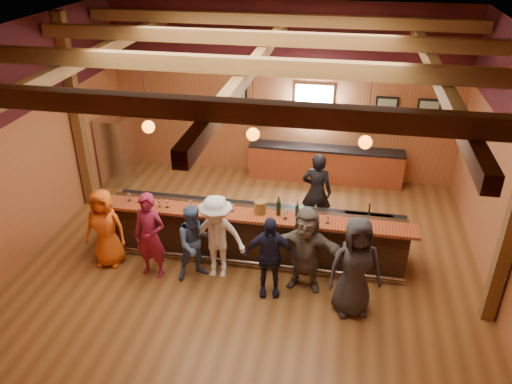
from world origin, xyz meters
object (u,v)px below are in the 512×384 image
bar_counter (255,231)px  ice_bucket (260,207)px  customer_brown (306,249)px  customer_dark (355,267)px  stainless_fridge (116,151)px  customer_denim (195,243)px  customer_navy (269,257)px  bottle_a (278,208)px  customer_redvest (150,236)px  customer_white (217,237)px  bartender (317,192)px  back_bar_cabinet (325,164)px  customer_orange (105,228)px

bar_counter → ice_bucket: 0.77m
customer_brown → customer_dark: size_ratio=0.89×
stainless_fridge → customer_denim: stainless_fridge is taller
customer_navy → customer_dark: bearing=-17.5°
stainless_fridge → bottle_a: (4.61, -2.69, 0.36)m
customer_redvest → customer_brown: 2.93m
customer_white → customer_navy: customer_white is taller
bar_counter → bartender: (1.13, 1.21, 0.38)m
customer_redvest → ice_bucket: (1.96, 0.84, 0.36)m
bar_counter → back_bar_cabinet: (1.18, 3.57, -0.05)m
bartender → bottle_a: 1.62m
customer_redvest → customer_navy: customer_redvest is taller
customer_white → ice_bucket: customer_white is taller
stainless_fridge → customer_white: 4.86m
customer_orange → bartender: size_ratio=0.91×
back_bar_cabinet → customer_redvest: 5.55m
stainless_fridge → customer_navy: stainless_fridge is taller
customer_denim → bartender: 3.04m
customer_orange → customer_navy: size_ratio=1.02×
bar_counter → customer_orange: (-2.82, -0.90, 0.30)m
bar_counter → customer_dark: customer_dark is taller
customer_white → bottle_a: 1.31m
customer_dark → customer_brown: bearing=135.5°
customer_navy → bartender: bartender is taller
customer_orange → ice_bucket: bearing=8.9°
customer_brown → customer_dark: 1.02m
bar_counter → bottle_a: bottle_a is taller
bar_counter → customer_redvest: size_ratio=3.59×
back_bar_cabinet → customer_white: size_ratio=2.30×
customer_white → customer_brown: bearing=-3.1°
back_bar_cabinet → customer_orange: size_ratio=2.43×
back_bar_cabinet → customer_white: (-1.76, -4.45, 0.39)m
customer_redvest → ice_bucket: 2.16m
back_bar_cabinet → customer_white: 4.80m
customer_white → bottle_a: (1.07, 0.64, 0.39)m
bar_counter → ice_bucket: bearing=-58.8°
customer_denim → customer_brown: size_ratio=0.92×
customer_brown → bartender: (0.03, 2.12, 0.06)m
bartender → stainless_fridge: bearing=-6.5°
customer_denim → customer_navy: size_ratio=0.95×
bartender → customer_white: bearing=57.5°
stainless_fridge → customer_redvest: bearing=-56.9°
back_bar_cabinet → customer_navy: customer_navy is taller
bar_counter → customer_denim: customer_denim is taller
customer_redvest → bottle_a: (2.31, 0.83, 0.38)m
bar_counter → customer_dark: bearing=-35.5°
back_bar_cabinet → customer_navy: size_ratio=2.47×
back_bar_cabinet → customer_orange: customer_orange is taller
stainless_fridge → customer_redvest: (2.30, -3.53, -0.02)m
back_bar_cabinet → customer_white: bearing=-111.6°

